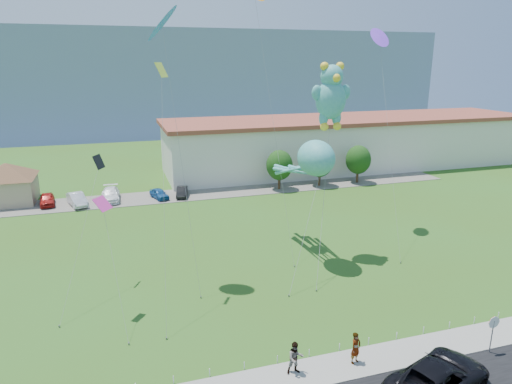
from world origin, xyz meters
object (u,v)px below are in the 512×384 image
pedestrian_right (295,358)px  parked_car_blue (159,194)px  pavilion (7,179)px  suv (439,377)px  parked_car_black (182,192)px  parked_car_red (47,199)px  octopus_kite (310,163)px  pedestrian_left (356,348)px  parked_car_silver (77,199)px  warehouse (350,142)px  stop_sign (493,326)px  parked_car_white (111,195)px  teddy_bear_kite (331,95)px

pedestrian_right → parked_car_blue: 37.02m
parked_car_blue → pavilion: bearing=150.3°
suv → parked_car_black: size_ratio=1.69×
parked_car_red → octopus_kite: bearing=-50.3°
suv → parked_car_blue: suv is taller
pedestrian_left → parked_car_silver: (-17.25, 36.94, -0.24)m
parked_car_silver → pedestrian_right: bearing=-86.6°
parked_car_red → parked_car_black: bearing=-10.5°
warehouse → suv: size_ratio=9.57×
warehouse → stop_sign: size_ratio=24.40×
pedestrian_right → parked_car_white: 38.95m
parked_car_silver → parked_car_white: parked_car_white is taller
warehouse → parked_car_black: size_ratio=16.12×
parked_car_white → parked_car_blue: parked_car_white is taller
pavilion → parked_car_white: (11.90, -2.81, -2.20)m
stop_sign → suv: stop_sign is taller
warehouse → teddy_bear_kite: bearing=-121.7°
stop_sign → parked_car_blue: size_ratio=0.69×
parked_car_silver → parked_car_white: 4.00m
suv → parked_car_blue: size_ratio=1.76×
pedestrian_left → parked_car_white: bearing=88.2°
pedestrian_left → pedestrian_right: pedestrian_right is taller
warehouse → octopus_kite: size_ratio=5.18×
stop_sign → pedestrian_right: stop_sign is taller
pedestrian_right → octopus_kite: (7.10, 14.67, 7.52)m
pavilion → stop_sign: 53.90m
parked_car_red → parked_car_white: (7.39, -0.30, 0.06)m
pavilion → pedestrian_right: pavilion is taller
suv → pedestrian_left: (-3.00, 3.41, 0.11)m
pavilion → octopus_kite: 39.04m
parked_car_silver → parked_car_black: (12.72, 0.06, -0.14)m
suv → pedestrian_right: (-6.66, 3.58, 0.11)m
suv → pedestrian_left: 4.54m
pedestrian_left → pedestrian_right: 3.66m
pedestrian_left → parked_car_red: pedestrian_left is taller
stop_sign → pedestrian_left: size_ratio=1.31×
parked_car_blue → suv: bearing=-93.5°
parked_car_red → parked_car_white: bearing=-8.7°
stop_sign → parked_car_red: size_ratio=0.60×
parked_car_red → parked_car_silver: (3.50, -1.25, 0.05)m
parked_car_white → octopus_kite: bearing=-52.4°
pavilion → pedestrian_left: bearing=-58.2°
parked_car_white → octopus_kite: 29.57m
suv → parked_car_white: size_ratio=1.20×
pavilion → stop_sign: (33.50, -42.21, -1.15)m
suv → parked_car_white: bearing=3.0°
stop_sign → parked_car_blue: 41.58m
parked_car_black → octopus_kite: bearing=-58.5°
suv → parked_car_silver: bearing=8.0°
suv → parked_car_black: (-7.53, 40.41, -0.26)m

